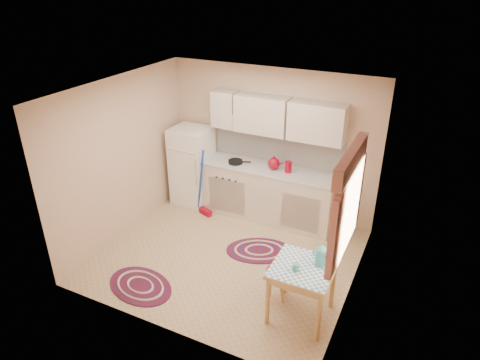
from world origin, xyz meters
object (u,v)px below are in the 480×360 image
at_px(fridge, 192,166).
at_px(table, 301,291).
at_px(base_cabinets, 268,194).
at_px(stool, 279,284).

height_order(fridge, table, fridge).
distance_m(base_cabinets, table, 2.35).
distance_m(fridge, table, 3.34).
xyz_separation_m(fridge, base_cabinets, (1.44, 0.05, -0.26)).
bearing_deg(table, stool, 153.23).
relative_size(base_cabinets, table, 3.12).
distance_m(fridge, base_cabinets, 1.47).
xyz_separation_m(table, stool, (-0.35, 0.18, -0.15)).
xyz_separation_m(base_cabinets, table, (1.26, -1.98, -0.08)).
bearing_deg(stool, base_cabinets, 116.77).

